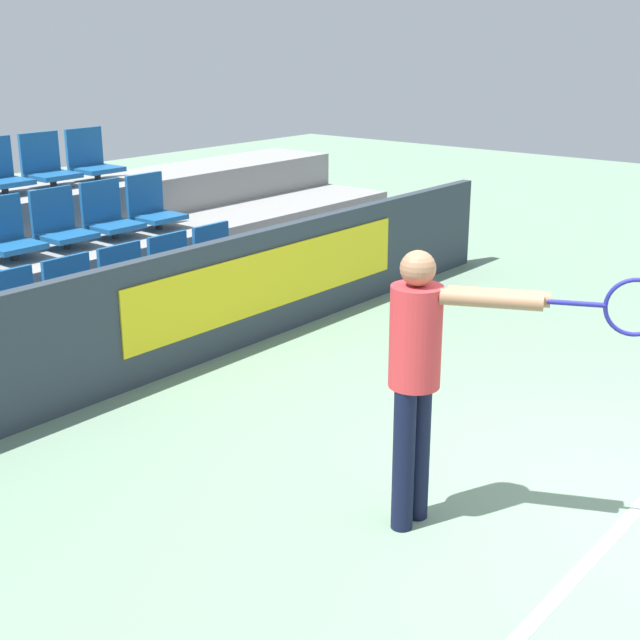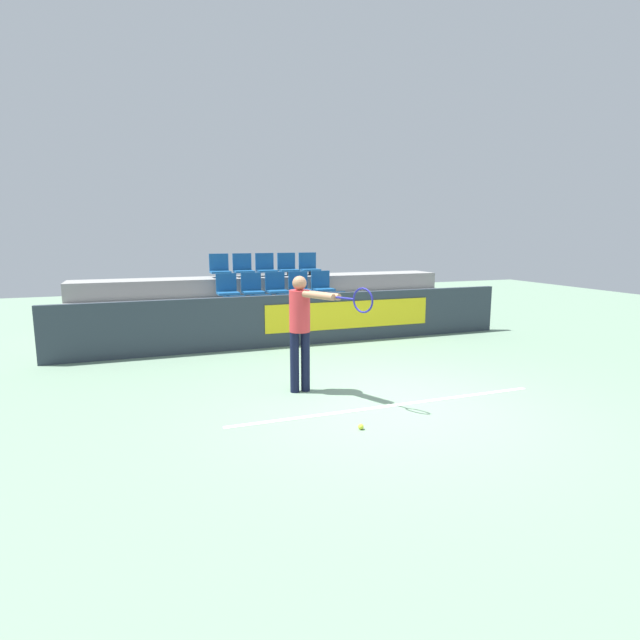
{
  "view_description": "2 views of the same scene",
  "coord_description": "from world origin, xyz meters",
  "px_view_note": "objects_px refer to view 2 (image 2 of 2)",
  "views": [
    {
      "loc": [
        -4.94,
        -1.58,
        2.82
      ],
      "look_at": [
        -0.33,
        2.17,
        0.88
      ],
      "focal_mm": 50.0,
      "sensor_mm": 36.0,
      "label": 1
    },
    {
      "loc": [
        -3.08,
        -5.65,
        2.24
      ],
      "look_at": [
        -0.27,
        1.96,
        0.86
      ],
      "focal_mm": 28.0,
      "sensor_mm": 36.0,
      "label": 2
    }
  ],
  "objects_px": {
    "stadium_chair_3": "(313,309)",
    "stadium_chair_7": "(276,287)",
    "stadium_chair_13": "(288,266)",
    "stadium_chair_11": "(243,267)",
    "stadium_chair_5": "(227,289)",
    "stadium_chair_4": "(337,307)",
    "tennis_player": "(303,322)",
    "stadium_chair_6": "(252,288)",
    "stadium_chair_2": "(288,310)",
    "stadium_chair_10": "(220,268)",
    "tennis_ball": "(361,427)",
    "stadium_chair_9": "(322,285)",
    "stadium_chair_14": "(309,266)",
    "stadium_chair_0": "(236,313)",
    "stadium_chair_1": "(263,311)",
    "stadium_chair_8": "(299,286)",
    "stadium_chair_12": "(266,267)"
  },
  "relations": [
    {
      "from": "stadium_chair_5",
      "to": "stadium_chair_9",
      "type": "xyz_separation_m",
      "value": [
        2.3,
        0.0,
        0.0
      ]
    },
    {
      "from": "stadium_chair_3",
      "to": "stadium_chair_6",
      "type": "distance_m",
      "value": 1.57
    },
    {
      "from": "stadium_chair_5",
      "to": "stadium_chair_14",
      "type": "height_order",
      "value": "stadium_chair_14"
    },
    {
      "from": "stadium_chair_1",
      "to": "tennis_ball",
      "type": "distance_m",
      "value": 5.35
    },
    {
      "from": "stadium_chair_1",
      "to": "stadium_chair_0",
      "type": "bearing_deg",
      "value": 180.0
    },
    {
      "from": "stadium_chair_1",
      "to": "stadium_chair_2",
      "type": "distance_m",
      "value": 0.57
    },
    {
      "from": "stadium_chair_9",
      "to": "tennis_player",
      "type": "bearing_deg",
      "value": -113.48
    },
    {
      "from": "stadium_chair_6",
      "to": "stadium_chair_11",
      "type": "bearing_deg",
      "value": 90.0
    },
    {
      "from": "stadium_chair_7",
      "to": "tennis_player",
      "type": "relative_size",
      "value": 0.34
    },
    {
      "from": "stadium_chair_6",
      "to": "stadium_chair_14",
      "type": "bearing_deg",
      "value": 29.69
    },
    {
      "from": "stadium_chair_5",
      "to": "stadium_chair_13",
      "type": "distance_m",
      "value": 2.03
    },
    {
      "from": "stadium_chair_7",
      "to": "stadium_chair_8",
      "type": "bearing_deg",
      "value": 0.0
    },
    {
      "from": "stadium_chair_3",
      "to": "tennis_player",
      "type": "xyz_separation_m",
      "value": [
        -1.48,
        -3.75,
        0.39
      ]
    },
    {
      "from": "stadium_chair_2",
      "to": "stadium_chair_10",
      "type": "distance_m",
      "value": 2.42
    },
    {
      "from": "stadium_chair_3",
      "to": "stadium_chair_8",
      "type": "height_order",
      "value": "stadium_chair_8"
    },
    {
      "from": "stadium_chair_0",
      "to": "stadium_chair_13",
      "type": "distance_m",
      "value": 2.74
    },
    {
      "from": "stadium_chair_0",
      "to": "stadium_chair_6",
      "type": "xyz_separation_m",
      "value": [
        0.57,
        0.98,
        0.41
      ]
    },
    {
      "from": "stadium_chair_13",
      "to": "stadium_chair_11",
      "type": "bearing_deg",
      "value": 180.0
    },
    {
      "from": "stadium_chair_14",
      "to": "stadium_chair_13",
      "type": "bearing_deg",
      "value": 180.0
    },
    {
      "from": "stadium_chair_5",
      "to": "tennis_ball",
      "type": "distance_m",
      "value": 6.39
    },
    {
      "from": "stadium_chair_13",
      "to": "stadium_chair_12",
      "type": "bearing_deg",
      "value": 180.0
    },
    {
      "from": "stadium_chair_6",
      "to": "stadium_chair_9",
      "type": "distance_m",
      "value": 1.72
    },
    {
      "from": "stadium_chair_2",
      "to": "stadium_chair_9",
      "type": "relative_size",
      "value": 1.0
    },
    {
      "from": "stadium_chair_0",
      "to": "stadium_chair_3",
      "type": "bearing_deg",
      "value": 0.0
    },
    {
      "from": "stadium_chair_7",
      "to": "tennis_ball",
      "type": "bearing_deg",
      "value": -96.51
    },
    {
      "from": "stadium_chair_9",
      "to": "stadium_chair_10",
      "type": "bearing_deg",
      "value": 156.85
    },
    {
      "from": "stadium_chair_9",
      "to": "stadium_chair_10",
      "type": "height_order",
      "value": "stadium_chair_10"
    },
    {
      "from": "stadium_chair_11",
      "to": "tennis_player",
      "type": "bearing_deg",
      "value": -93.32
    },
    {
      "from": "stadium_chair_0",
      "to": "stadium_chair_6",
      "type": "distance_m",
      "value": 1.21
    },
    {
      "from": "stadium_chair_5",
      "to": "stadium_chair_4",
      "type": "bearing_deg",
      "value": -23.15
    },
    {
      "from": "stadium_chair_9",
      "to": "stadium_chair_13",
      "type": "height_order",
      "value": "stadium_chair_13"
    },
    {
      "from": "stadium_chair_0",
      "to": "stadium_chair_2",
      "type": "relative_size",
      "value": 1.0
    },
    {
      "from": "stadium_chair_14",
      "to": "stadium_chair_0",
      "type": "bearing_deg",
      "value": -139.47
    },
    {
      "from": "stadium_chair_1",
      "to": "stadium_chair_6",
      "type": "distance_m",
      "value": 1.07
    },
    {
      "from": "stadium_chair_4",
      "to": "stadium_chair_10",
      "type": "xyz_separation_m",
      "value": [
        -2.3,
        1.97,
        0.82
      ]
    },
    {
      "from": "stadium_chair_0",
      "to": "stadium_chair_4",
      "type": "relative_size",
      "value": 1.0
    },
    {
      "from": "stadium_chair_5",
      "to": "stadium_chair_9",
      "type": "distance_m",
      "value": 2.3
    },
    {
      "from": "stadium_chair_0",
      "to": "stadium_chair_11",
      "type": "relative_size",
      "value": 1.0
    },
    {
      "from": "stadium_chair_1",
      "to": "stadium_chair_12",
      "type": "xyz_separation_m",
      "value": [
        0.57,
        1.97,
        0.82
      ]
    },
    {
      "from": "stadium_chair_5",
      "to": "stadium_chair_14",
      "type": "relative_size",
      "value": 1.0
    },
    {
      "from": "stadium_chair_3",
      "to": "stadium_chair_11",
      "type": "bearing_deg",
      "value": 120.32
    },
    {
      "from": "stadium_chair_6",
      "to": "stadium_chair_10",
      "type": "bearing_deg",
      "value": 120.32
    },
    {
      "from": "stadium_chair_0",
      "to": "stadium_chair_14",
      "type": "xyz_separation_m",
      "value": [
        2.3,
        1.97,
        0.82
      ]
    },
    {
      "from": "stadium_chair_1",
      "to": "stadium_chair_14",
      "type": "height_order",
      "value": "stadium_chair_14"
    },
    {
      "from": "stadium_chair_3",
      "to": "stadium_chair_7",
      "type": "bearing_deg",
      "value": 120.32
    },
    {
      "from": "stadium_chair_12",
      "to": "stadium_chair_14",
      "type": "xyz_separation_m",
      "value": [
        1.15,
        0.0,
        0.0
      ]
    },
    {
      "from": "stadium_chair_8",
      "to": "stadium_chair_11",
      "type": "xyz_separation_m",
      "value": [
        -1.15,
        0.98,
        0.41
      ]
    },
    {
      "from": "stadium_chair_6",
      "to": "tennis_ball",
      "type": "distance_m",
      "value": 6.37
    },
    {
      "from": "stadium_chair_4",
      "to": "tennis_player",
      "type": "bearing_deg",
      "value": -118.74
    },
    {
      "from": "stadium_chair_0",
      "to": "stadium_chair_5",
      "type": "xyz_separation_m",
      "value": [
        0.0,
        0.98,
        0.41
      ]
    }
  ]
}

